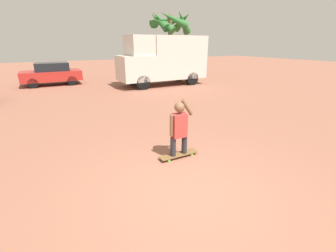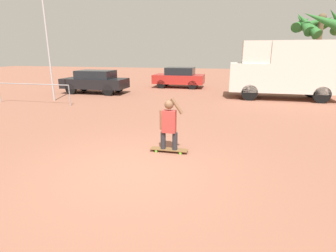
# 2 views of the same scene
# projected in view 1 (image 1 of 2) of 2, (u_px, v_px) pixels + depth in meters

# --- Properties ---
(ground_plane) EXTENTS (80.00, 80.00, 0.00)m
(ground_plane) POSITION_uv_depth(u_px,v_px,m) (190.00, 191.00, 4.47)
(ground_plane) COLOR #935B47
(skateboard) EXTENTS (1.04, 0.25, 0.09)m
(skateboard) POSITION_uv_depth(u_px,v_px,m) (179.00, 155.00, 5.79)
(skateboard) COLOR brown
(skateboard) RESTS_ON ground_plane
(person_skateboarder) EXTENTS (0.65, 0.25, 1.44)m
(person_skateboarder) POSITION_uv_depth(u_px,v_px,m) (179.00, 126.00, 5.51)
(person_skateboarder) COLOR #28282D
(person_skateboarder) RESTS_ON skateboard
(camper_van) EXTENTS (6.02, 2.23, 3.27)m
(camper_van) POSITION_uv_depth(u_px,v_px,m) (164.00, 59.00, 15.45)
(camper_van) COLOR black
(camper_van) RESTS_ON ground_plane
(parked_car_red) EXTENTS (3.85, 1.92, 1.53)m
(parked_car_red) POSITION_uv_depth(u_px,v_px,m) (52.00, 73.00, 15.75)
(parked_car_red) COLOR black
(parked_car_red) RESTS_ON ground_plane
(palm_tree_near_van) EXTENTS (3.88, 3.82, 5.41)m
(palm_tree_near_van) POSITION_uv_depth(u_px,v_px,m) (169.00, 22.00, 18.66)
(palm_tree_near_van) COLOR brown
(palm_tree_near_van) RESTS_ON ground_plane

